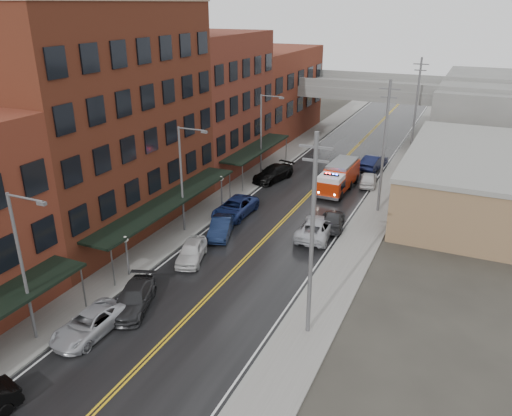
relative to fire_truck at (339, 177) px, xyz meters
The scene contains 32 objects.
road 9.46m from the fire_truck, 104.06° to the right, with size 11.00×160.00×0.02m, color black.
sidewalk_left 13.26m from the fire_truck, 136.55° to the right, with size 3.00×160.00×0.15m, color slate.
sidewalk_right 10.46m from the fire_truck, 60.99° to the right, with size 3.00×160.00×0.15m, color slate.
curb_left 12.12m from the fire_truck, 131.14° to the right, with size 0.30×160.00×0.15m, color gray.
curb_right 9.78m from the fire_truck, 69.56° to the right, with size 0.30×160.00×0.15m, color gray.
brick_building_b 23.60m from the fire_truck, 134.10° to the right, with size 9.00×20.00×18.00m, color #592617.
brick_building_c 16.75m from the fire_truck, behind, with size 9.00×15.00×15.00m, color brown.
brick_building_far 24.92m from the fire_truck, 129.44° to the left, with size 9.00×20.00×12.00m, color maroon.
tan_building 13.80m from the fire_truck, ahead, with size 14.00×22.00×5.00m, color #91714E.
right_far_block 34.79m from the fire_truck, 63.05° to the left, with size 18.00×30.00×8.00m, color slate.
awning_1 18.86m from the fire_truck, 121.28° to the right, with size 2.60×18.00×3.09m.
awning_2 9.98m from the fire_truck, behind, with size 2.60×13.00×3.09m.
globe_lamp_1 24.66m from the fire_truck, 110.60° to the right, with size 0.44×0.44×3.12m.
globe_lamp_2 12.57m from the fire_truck, 133.72° to the right, with size 0.44×0.44×3.12m.
street_lamp_0 32.51m from the fire_truck, 105.85° to the right, with size 2.64×0.22×9.00m.
street_lamp_1 17.85m from the fire_truck, 120.34° to the right, with size 2.64×0.22×9.00m.
street_lamp_2 9.61m from the fire_truck, behind, with size 2.64×0.22×9.00m.
utility_pole_0 25.03m from the fire_truck, 78.43° to the right, with size 1.80×0.24×12.00m.
utility_pole_1 8.00m from the fire_truck, 39.53° to the right, with size 1.80×0.24×12.00m.
utility_pole_2 17.36m from the fire_truck, 72.81° to the left, with size 1.80×0.24×12.00m.
overpass 23.48m from the fire_truck, 95.66° to the left, with size 40.00×10.00×7.50m.
fire_truck is the anchor object (origin of this frame).
parked_car_left_2 30.14m from the fire_truck, 102.62° to the right, with size 2.27×4.93×1.37m, color #ACAEB5.
parked_car_left_3 26.85m from the fire_truck, 102.63° to the right, with size 2.01×4.94×1.43m, color #242527.
parked_car_left_4 20.08m from the fire_truck, 107.01° to the right, with size 1.76×4.37×1.49m, color silver.
parked_car_left_5 15.66m from the fire_truck, 112.05° to the right, with size 1.59×4.55×1.50m, color #0E1934.
parked_car_left_6 12.27m from the fire_truck, 123.06° to the right, with size 2.58×5.59×1.55m, color navy.
parked_car_left_7 7.30m from the fire_truck, behind, with size 2.25×5.53×1.60m, color black.
parked_car_right_0 11.50m from the fire_truck, 83.35° to the right, with size 2.61×5.66×1.57m, color #B4B6BD.
parked_car_right_1 9.36m from the fire_truck, 77.08° to the right, with size 1.89×4.64×1.35m, color #28292B.
parked_car_right_2 3.81m from the fire_truck, 47.05° to the left, with size 1.71×4.26×1.45m, color silver.
parked_car_right_3 8.94m from the fire_truck, 78.30° to the left, with size 1.74×4.99×1.64m, color black.
Camera 1 is at (14.41, -8.34, 17.90)m, focal length 35.00 mm.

